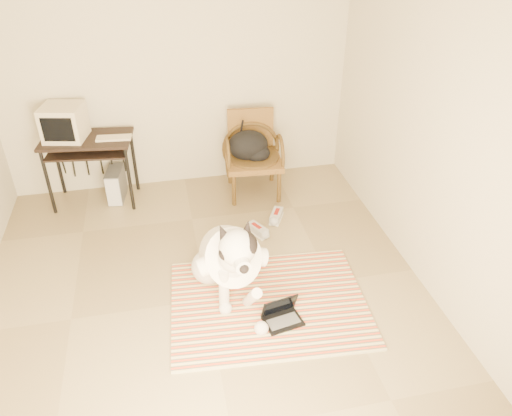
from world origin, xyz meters
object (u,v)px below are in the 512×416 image
object	(u,v)px
crt_monitor	(64,122)
backpack	(250,147)
laptop	(282,315)
rattan_chair	(253,154)
dog	(230,258)
pc_tower	(116,184)
computer_desk	(88,148)

from	to	relation	value
crt_monitor	backpack	xyz separation A→B (m)	(2.00, -0.21, -0.39)
backpack	laptop	bearing A→B (deg)	-94.36
crt_monitor	rattan_chair	bearing A→B (deg)	-4.68
dog	rattan_chair	distance (m)	1.84
dog	crt_monitor	distance (m)	2.49
dog	laptop	size ratio (longest dim) A/B	3.74
laptop	backpack	distance (m)	2.24
crt_monitor	backpack	world-z (taller)	crt_monitor
dog	pc_tower	world-z (taller)	dog
pc_tower	rattan_chair	bearing A→B (deg)	-4.96
computer_desk	rattan_chair	size ratio (longest dim) A/B	1.07
dog	laptop	bearing A→B (deg)	-52.28
crt_monitor	backpack	distance (m)	2.05
laptop	rattan_chair	distance (m)	2.26
laptop	crt_monitor	size ratio (longest dim) A/B	0.72
laptop	pc_tower	distance (m)	2.74
pc_tower	crt_monitor	bearing A→B (deg)	176.35
dog	rattan_chair	xyz separation A→B (m)	(0.57, 1.75, 0.10)
dog	backpack	xyz separation A→B (m)	(0.52, 1.71, 0.22)
backpack	pc_tower	bearing A→B (deg)	173.32
dog	computer_desk	size ratio (longest dim) A/B	1.29
dog	backpack	distance (m)	1.80
laptop	computer_desk	bearing A→B (deg)	124.97
backpack	dog	bearing A→B (deg)	-107.09
dog	rattan_chair	world-z (taller)	rattan_chair
laptop	computer_desk	xyz separation A→B (m)	(-1.63, 2.33, 0.62)
pc_tower	backpack	xyz separation A→B (m)	(1.57, -0.18, 0.42)
crt_monitor	backpack	bearing A→B (deg)	-6.03
laptop	computer_desk	world-z (taller)	computer_desk
dog	crt_monitor	size ratio (longest dim) A/B	2.69
crt_monitor	pc_tower	bearing A→B (deg)	-3.65
computer_desk	backpack	xyz separation A→B (m)	(1.80, -0.16, -0.09)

